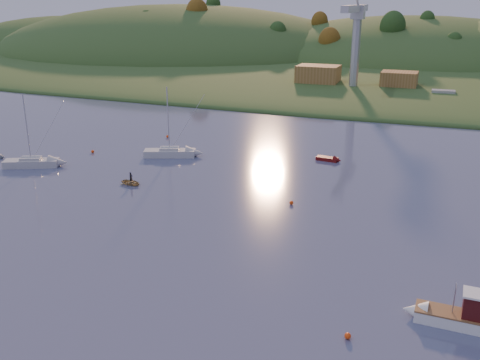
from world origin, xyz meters
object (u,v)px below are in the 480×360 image
(sailboat_far, at_px, (170,152))
(canoe, at_px, (131,183))
(sailboat_near, at_px, (31,162))
(red_tender, at_px, (332,159))
(fishing_boat, at_px, (446,313))

(sailboat_far, distance_m, canoe, 14.25)
(sailboat_far, relative_size, canoe, 3.73)
(sailboat_near, bearing_deg, red_tender, -0.69)
(sailboat_far, xyz_separation_m, red_tender, (24.92, 6.85, -0.45))
(sailboat_near, relative_size, sailboat_far, 0.99)
(sailboat_near, relative_size, red_tender, 2.71)
(sailboat_near, relative_size, canoe, 3.68)
(sailboat_far, xyz_separation_m, canoe, (1.71, -14.14, -0.42))
(fishing_boat, xyz_separation_m, red_tender, (-17.55, 40.40, -0.62))
(fishing_boat, height_order, red_tender, fishing_boat)
(fishing_boat, bearing_deg, sailboat_near, -17.98)
(sailboat_near, xyz_separation_m, sailboat_far, (16.84, 12.46, 0.01))
(canoe, bearing_deg, sailboat_far, 17.34)
(canoe, distance_m, red_tender, 31.30)
(sailboat_near, height_order, red_tender, sailboat_near)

